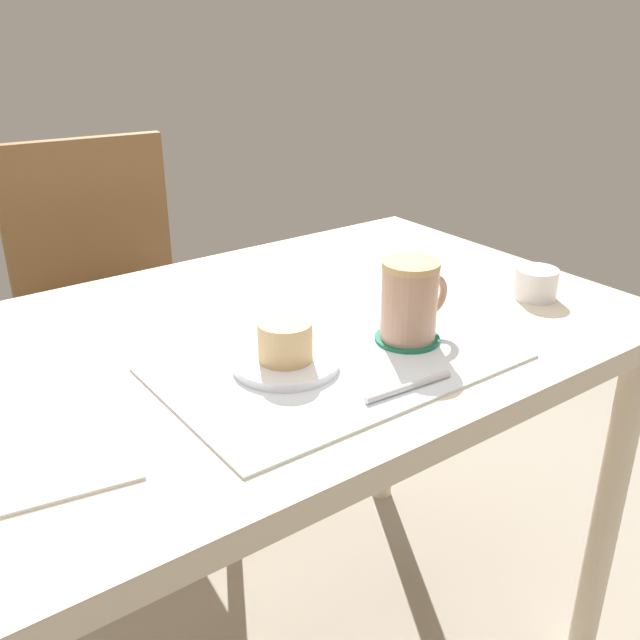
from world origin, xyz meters
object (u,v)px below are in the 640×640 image
Objects in this scene: wooden_chair at (110,312)px; pastry_plate at (286,363)px; dining_table at (248,387)px; coffee_mug at (410,300)px; sugar_bowl at (536,283)px; pastry at (285,341)px.

wooden_chair reaches higher than pastry_plate.
pastry_plate is (-0.01, -0.12, 0.09)m from dining_table.
dining_table is at bearing 85.55° from pastry_plate.
coffee_mug is 1.62× the size of sugar_bowl.
coffee_mug is (0.18, -0.15, 0.15)m from dining_table.
wooden_chair is 6.24× the size of pastry_plate.
wooden_chair reaches higher than coffee_mug.
wooden_chair is 0.87m from pastry_plate.
dining_table is 1.38× the size of wooden_chair.
pastry is at bearing 169.83° from coffee_mug.
wooden_chair is at bearing 86.19° from pastry_plate.
wooden_chair is at bearing 86.30° from dining_table.
coffee_mug is at bearing -179.52° from sugar_bowl.
wooden_chair is 0.93m from coffee_mug.
wooden_chair is (0.05, 0.72, -0.14)m from dining_table.
pastry_plate is 1.24× the size of coffee_mug.
wooden_chair reaches higher than pastry.
dining_table is 0.28m from coffee_mug.
dining_table is 0.50m from sugar_bowl.
sugar_bowl is (0.28, 0.00, -0.04)m from coffee_mug.
pastry reaches higher than sugar_bowl.
pastry is at bearing 176.19° from sugar_bowl.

